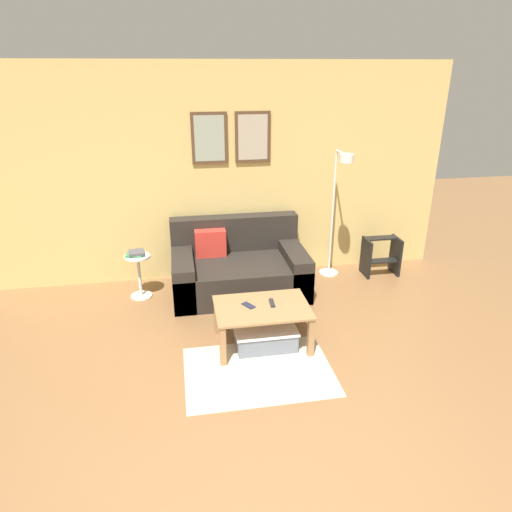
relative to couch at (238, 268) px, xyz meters
name	(u,v)px	position (x,y,z in m)	size (l,w,h in m)	color
wall_back	(219,175)	(-0.14, 0.50, 1.01)	(5.60, 0.09, 2.55)	#D6B76B
area_rug	(259,371)	(-0.05, -1.62, -0.27)	(1.29, 0.92, 0.01)	#C1B299
couch	(238,268)	(0.00, 0.00, 0.00)	(1.54, 0.97, 0.81)	#28231E
coffee_table	(262,313)	(0.06, -1.20, 0.06)	(0.88, 0.61, 0.41)	#997047
storage_bin	(265,335)	(0.09, -1.21, -0.17)	(0.59, 0.44, 0.20)	slate
floor_lamp	(338,203)	(1.21, 0.09, 0.72)	(0.24, 0.53, 1.59)	white
side_table	(139,272)	(-1.14, 0.01, 0.03)	(0.29, 0.29, 0.51)	silver
book_stack	(136,253)	(-1.16, 0.03, 0.27)	(0.21, 0.19, 0.05)	#387F4C
remote_control	(272,303)	(0.16, -1.16, 0.15)	(0.04, 0.15, 0.02)	#232328
cell_phone	(248,305)	(-0.06, -1.16, 0.14)	(0.07, 0.14, 0.01)	#1E2338
step_stool	(381,255)	(1.85, 0.12, -0.01)	(0.43, 0.29, 0.48)	black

